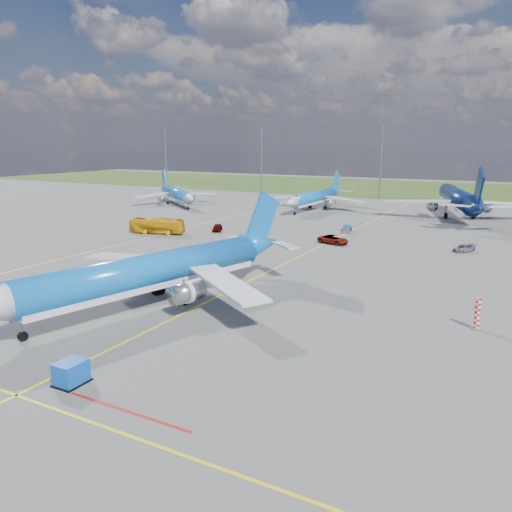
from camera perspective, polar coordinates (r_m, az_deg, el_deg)
The scene contains 15 objects.
ground at distance 51.35m, azimuth -7.44°, elevation -6.11°, with size 400.00×400.00×0.00m, color #50504E.
grass_strip at distance 192.09m, azimuth 19.87°, elevation 7.14°, with size 400.00×80.00×0.01m, color #2D4719.
taxiway_lines at distance 74.61m, azimuth 5.17°, elevation -0.04°, with size 60.25×160.00×0.02m.
floodlight_masts at distance 150.43m, azimuth 21.63°, elevation 10.43°, with size 202.20×0.50×22.70m.
warning_post at distance 49.63m, azimuth 23.99°, elevation -6.00°, with size 0.50×0.50×3.00m, color red.
bg_jet_nw at distance 137.85m, azimuth -9.00°, elevation 5.78°, with size 25.09×32.93×8.63m, color blue, non-canonical shape.
bg_jet_nnw at distance 127.50m, azimuth 6.64°, elevation 5.29°, with size 25.54×33.52×8.78m, color blue, non-canonical shape.
bg_jet_n at distance 123.40m, azimuth 21.94°, elevation 4.20°, with size 34.97×45.90×12.02m, color #071841, non-canonical shape.
main_airliner at distance 53.45m, azimuth -11.81°, elevation -5.51°, with size 30.27×39.73×10.41m, color blue, non-canonical shape.
uld_container at distance 38.19m, azimuth -20.37°, elevation -12.38°, with size 1.65×2.06×1.65m, color #0D4AB8.
apron_bus at distance 94.68m, azimuth -11.26°, elevation 3.39°, with size 2.40×10.25×2.86m, color #E1A20D.
service_car_a at distance 95.73m, azimuth -4.44°, elevation 3.26°, with size 1.64×4.07×1.39m, color #999999.
service_car_b at distance 84.43m, azimuth 8.83°, elevation 1.87°, with size 2.41×5.23×1.45m, color #999999.
service_car_c at distance 83.82m, azimuth 22.66°, elevation 0.84°, with size 1.61×3.97×1.15m, color #999999.
baggage_tug_c at distance 96.76m, azimuth 10.35°, elevation 3.08°, with size 2.44×5.02×1.09m.
Camera 1 is at (28.73, -39.20, 16.59)m, focal length 35.00 mm.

